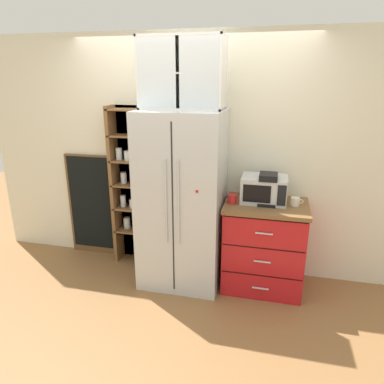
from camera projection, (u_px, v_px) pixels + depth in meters
name	position (u px, v px, depth m)	size (l,w,h in m)	color
ground_plane	(183.00, 277.00, 3.89)	(10.53, 10.53, 0.00)	olive
wall_back_cream	(192.00, 156.00, 3.87)	(4.85, 0.10, 2.55)	silver
refrigerator	(183.00, 200.00, 3.62)	(0.82, 0.72, 1.81)	silver
pantry_shelf_column	(133.00, 186.00, 4.03)	(0.47, 0.25, 1.81)	brown
counter_cabinet	(264.00, 245.00, 3.61)	(0.81, 0.62, 0.91)	red
microwave	(264.00, 189.00, 3.49)	(0.44, 0.33, 0.26)	silver
coffee_maker	(268.00, 188.00, 3.43)	(0.17, 0.20, 0.31)	black
mug_cream	(295.00, 202.00, 3.41)	(0.12, 0.09, 0.08)	silver
mug_red	(232.00, 199.00, 3.47)	(0.12, 0.09, 0.09)	red
bottle_cobalt	(268.00, 190.00, 3.53)	(0.07, 0.07, 0.26)	navy
upper_cabinet	(183.00, 73.00, 3.28)	(0.79, 0.32, 0.65)	silver
chalkboard_menu	(92.00, 205.00, 4.27)	(0.60, 0.04, 1.24)	brown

